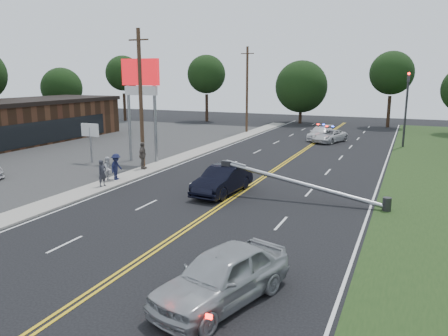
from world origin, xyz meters
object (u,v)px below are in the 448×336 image
at_px(pylon_sign, 141,85).
at_px(utility_pole_mid, 141,99).
at_px(fallen_streetlight, 311,186).
at_px(bystander_d, 143,155).
at_px(small_sign, 90,133).
at_px(crashed_sedan, 222,180).
at_px(waiting_sedan, 222,276).
at_px(bystander_a, 102,173).
at_px(bystander_c, 116,167).
at_px(emergency_a, 329,136).
at_px(bystander_b, 108,169).
at_px(emergency_b, 320,133).
at_px(utility_pole_far, 247,90).
at_px(traffic_signal, 406,103).

distance_m(pylon_sign, utility_pole_mid, 2.55).
height_order(fallen_streetlight, bystander_d, bystander_d).
bearing_deg(small_sign, utility_pole_mid, 0.00).
bearing_deg(crashed_sedan, waiting_sedan, -61.88).
bearing_deg(bystander_a, bystander_c, 18.09).
bearing_deg(bystander_a, utility_pole_mid, 18.86).
height_order(emergency_a, bystander_b, bystander_b).
xyz_separation_m(pylon_sign, waiting_sedan, (14.55, -17.67, -5.14)).
relative_size(crashed_sedan, bystander_d, 2.48).
relative_size(bystander_b, bystander_d, 0.80).
height_order(pylon_sign, fallen_streetlight, pylon_sign).
xyz_separation_m(crashed_sedan, waiting_sedan, (4.97, -11.42, 0.05)).
relative_size(small_sign, emergency_b, 0.63).
bearing_deg(utility_pole_far, utility_pole_mid, -90.00).
relative_size(traffic_signal, utility_pole_mid, 0.70).
bearing_deg(emergency_a, pylon_sign, -107.61).
relative_size(crashed_sedan, bystander_b, 3.11).
height_order(waiting_sedan, bystander_b, waiting_sedan).
bearing_deg(emergency_a, fallen_streetlight, -64.24).
xyz_separation_m(utility_pole_far, bystander_a, (1.07, -28.02, -4.15)).
relative_size(small_sign, utility_pole_mid, 0.31).
distance_m(emergency_b, bystander_c, 25.43).
relative_size(crashed_sedan, bystander_c, 2.86).
bearing_deg(traffic_signal, bystander_d, -132.16).
bearing_deg(bystander_d, waiting_sedan, -152.22).
bearing_deg(crashed_sedan, bystander_c, -175.41).
distance_m(crashed_sedan, emergency_a, 22.61).
distance_m(waiting_sedan, bystander_b, 16.78).
bearing_deg(bystander_a, waiting_sedan, -119.63).
xyz_separation_m(crashed_sedan, bystander_d, (-7.79, 3.46, 0.30)).
relative_size(utility_pole_far, waiting_sedan, 2.00).
distance_m(utility_pole_mid, bystander_d, 4.09).
bearing_deg(bystander_b, bystander_d, 4.08).
bearing_deg(emergency_a, bystander_c, -95.01).
bearing_deg(waiting_sedan, pylon_sign, 146.94).
bearing_deg(bystander_d, small_sign, 68.78).
height_order(waiting_sedan, bystander_a, bystander_a).
distance_m(bystander_a, bystander_d, 5.27).
distance_m(traffic_signal, fallen_streetlight, 22.62).
bearing_deg(utility_pole_far, emergency_a, -19.70).
bearing_deg(crashed_sedan, traffic_signal, 72.11).
xyz_separation_m(utility_pole_mid, emergency_a, (10.45, 18.26, -4.44)).
bearing_deg(bystander_c, traffic_signal, -43.67).
bearing_deg(bystander_b, emergency_b, -15.92).
relative_size(traffic_signal, crashed_sedan, 1.44).
height_order(utility_pole_far, waiting_sedan, utility_pole_far).
bearing_deg(bystander_d, crashed_sedan, -126.79).
distance_m(small_sign, traffic_signal, 28.72).
relative_size(small_sign, bystander_b, 1.97).
height_order(emergency_b, bystander_c, bystander_c).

